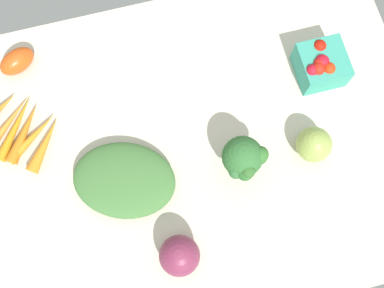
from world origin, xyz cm
name	(u,v)px	position (x,y,z in cm)	size (l,w,h in cm)	color
tablecloth	(192,148)	(0.00, 0.00, 1.00)	(104.00, 76.00, 2.00)	beige
red_onion_near_basket	(179,256)	(8.29, 22.30, 6.14)	(8.28, 8.28, 8.28)	#7F2D4B
heirloom_tomato_green	(314,144)	(-25.01, 7.04, 5.83)	(7.66, 7.66, 7.66)	#95AD4E
broccoli_head	(244,159)	(-9.12, 7.00, 9.19)	(9.39, 9.39, 11.64)	#A0C87E
leafy_greens_clump	(124,180)	(15.91, 4.15, 4.30)	(21.92, 16.37, 4.60)	#447539
roma_tomato	(17,61)	(33.79, -28.71, 4.55)	(8.38, 5.10, 5.10)	#D64F18
berry_basket	(321,65)	(-32.41, -10.16, 5.91)	(10.20, 10.20, 8.06)	teal
carrot_bunch	(20,130)	(35.98, -12.74, 3.32)	(20.78, 20.62, 2.90)	orange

